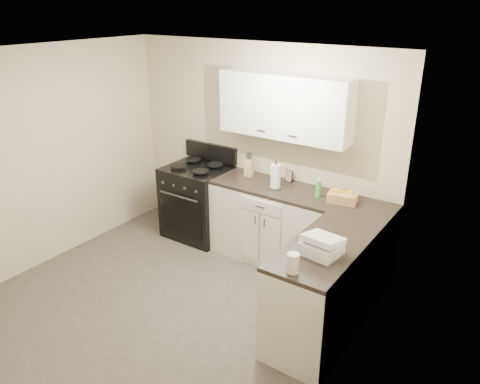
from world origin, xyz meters
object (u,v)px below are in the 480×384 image
Objects in this scene: wicker_basket at (343,198)px; countertop_grill at (321,248)px; stove at (198,203)px; paper_towel at (276,176)px; knife_block at (249,168)px.

countertop_grill is (0.29, -1.13, 0.00)m from wicker_basket.
stove is 3.49× the size of paper_towel.
paper_towel reaches higher than countertop_grill.
paper_towel is (0.47, -0.16, 0.03)m from knife_block.
stove is 3.19× the size of wicker_basket.
knife_block is 0.69× the size of wicker_basket.
stove is 4.61× the size of knife_block.
paper_towel is 0.91× the size of wicker_basket.
knife_block is at bearing 148.45° from countertop_grill.
paper_towel reaches higher than wicker_basket.
stove is 0.92m from knife_block.
countertop_grill is (1.08, -1.07, -0.08)m from paper_towel.
stove is at bearing 161.21° from countertop_grill.
wicker_basket is at bearing 3.94° from paper_towel.
wicker_basket reaches higher than stove.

